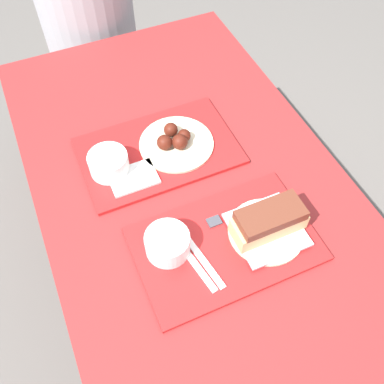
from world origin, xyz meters
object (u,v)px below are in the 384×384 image
Objects in this scene: tray_near at (225,244)px; person_seated_across at (88,17)px; wings_plate_far at (175,141)px; bowl_coleslaw_near at (167,243)px; brisket_sandwich_plate at (268,224)px; tray_far at (158,151)px; bowl_coleslaw_far at (109,162)px.

person_seated_across is at bearing 91.74° from tray_near.
person_seated_across is at bearing 93.29° from wings_plate_far.
bowl_coleslaw_near is 0.50× the size of wings_plate_far.
tray_near is 2.31× the size of brisket_sandwich_plate.
tray_far is 2.06× the size of wings_plate_far.
wings_plate_far is at bearing 3.74° from bowl_coleslaw_far.
person_seated_across reaches higher than tray_near.
person_seated_across reaches higher than tray_far.
bowl_coleslaw_near is at bearing -115.51° from wings_plate_far.
wings_plate_far is (0.20, 0.01, -0.02)m from bowl_coleslaw_far.
wings_plate_far is at bearing -3.45° from tray_far.
wings_plate_far is (0.05, -0.00, 0.02)m from tray_far.
bowl_coleslaw_far is (-0.06, 0.30, 0.00)m from bowl_coleslaw_near.
brisket_sandwich_plate reaches higher than bowl_coleslaw_far.
bowl_coleslaw_far is at bearing -173.75° from tray_far.
bowl_coleslaw_near reaches higher than wings_plate_far.
wings_plate_far is (-0.10, 0.37, -0.02)m from brisket_sandwich_plate.
bowl_coleslaw_near is (-0.14, 0.04, 0.04)m from tray_near.
person_seated_across is at bearing 97.01° from brisket_sandwich_plate.
wings_plate_far is at bearing 105.05° from brisket_sandwich_plate.
tray_near is 1.17m from person_seated_across.
wings_plate_far is 0.82m from person_seated_across.
tray_near is at bearing -60.28° from bowl_coleslaw_far.
bowl_coleslaw_near reaches higher than tray_near.
tray_far is at bearing 73.13° from bowl_coleslaw_near.
brisket_sandwich_plate is 0.28× the size of person_seated_across.
tray_near is at bearing -16.31° from bowl_coleslaw_near.
bowl_coleslaw_near is (-0.10, -0.31, 0.04)m from tray_far.
tray_near is 4.09× the size of bowl_coleslaw_far.
tray_near is 0.12m from brisket_sandwich_plate.
wings_plate_far is (0.01, 0.35, 0.02)m from tray_near.
brisket_sandwich_plate is 1.77× the size of bowl_coleslaw_far.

